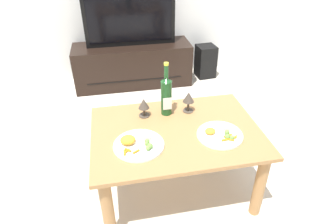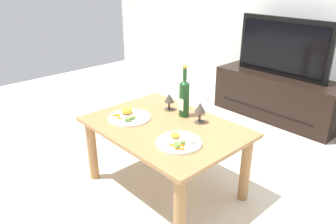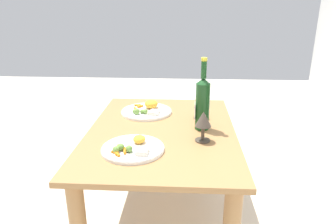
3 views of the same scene
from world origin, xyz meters
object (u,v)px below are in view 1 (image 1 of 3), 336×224
dining_table (176,142)px  wine_bottle (166,95)px  tv_stand (133,65)px  dinner_plate_right (220,134)px  tv_screen (130,19)px  floor_speaker (206,61)px  dinner_plate_left (138,144)px  goblet_right (189,98)px  goblet_left (144,105)px

dining_table → wine_bottle: size_ratio=2.84×
tv_stand → dinner_plate_right: 1.87m
tv_stand → tv_screen: tv_screen is taller
tv_screen → dinner_plate_right: size_ratio=3.46×
floor_speaker → dinner_plate_right: dinner_plate_right is taller
tv_stand → dinner_plate_left: bearing=-94.2°
floor_speaker → wine_bottle: 1.77m
dinner_plate_left → tv_screen: bearing=85.8°
floor_speaker → tv_stand: bearing=176.7°
tv_screen → dinner_plate_right: bearing=-78.5°
tv_stand → goblet_right: size_ratio=8.82×
tv_stand → dinner_plate_left: (-0.13, -1.81, 0.28)m
dinner_plate_left → floor_speaker: bearing=61.2°
floor_speaker → wine_bottle: wine_bottle is taller
dinner_plate_left → dinner_plate_right: size_ratio=1.06×
wine_bottle → goblet_right: wine_bottle is taller
dinner_plate_right → goblet_right: bearing=110.7°
dinner_plate_right → floor_speaker: bearing=74.4°
floor_speaker → dinner_plate_right: 1.94m
wine_bottle → dinner_plate_left: bearing=-126.4°
floor_speaker → dinner_plate_right: bearing=-110.9°
tv_screen → goblet_right: 1.52m
goblet_left → dinner_plate_right: bearing=-36.6°
wine_bottle → goblet_right: size_ratio=2.50×
goblet_right → dinner_plate_left: goblet_right is taller
tv_screen → dinner_plate_right: tv_screen is taller
dining_table → wine_bottle: 0.32m
floor_speaker → goblet_right: (-0.63, -1.53, 0.41)m
tv_stand → dinner_plate_left: size_ratio=4.40×
floor_speaker → tv_screen: bearing=176.9°
dining_table → tv_stand: size_ratio=0.81×
goblet_right → floor_speaker: bearing=67.6°
tv_stand → tv_screen: 0.52m
dining_table → dinner_plate_right: 0.29m
dinner_plate_right → tv_stand: bearing=101.5°
dinner_plate_right → wine_bottle: bearing=130.6°
floor_speaker → goblet_left: (-0.93, -1.53, 0.40)m
dining_table → goblet_left: goblet_left is taller
wine_bottle → dinner_plate_right: bearing=-49.4°
tv_stand → goblet_right: 1.56m
tv_stand → dinner_plate_right: size_ratio=4.66×
floor_speaker → dining_table: bearing=-119.1°
wine_bottle → tv_screen: bearing=93.7°
dining_table → dinner_plate_right: bearing=-24.0°
goblet_left → goblet_right: goblet_right is taller
floor_speaker → dinner_plate_left: bearing=-124.2°
wine_bottle → goblet_right: 0.16m
goblet_right → dinner_plate_right: goblet_right is taller
wine_bottle → dinner_plate_right: size_ratio=1.32×
wine_bottle → dinner_plate_right: 0.44m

